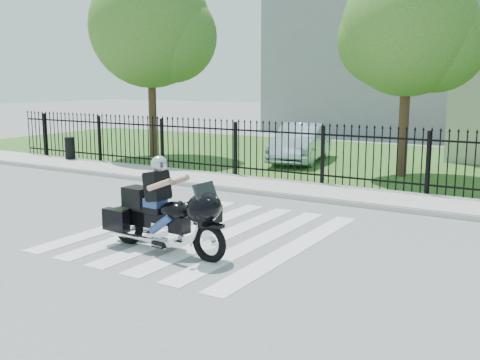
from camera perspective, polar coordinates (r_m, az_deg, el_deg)
The scene contains 12 objects.
ground at distance 11.58m, azimuth -3.50°, elevation -5.46°, with size 120.00×120.00×0.00m, color slate.
crosswalk at distance 11.58m, azimuth -3.50°, elevation -5.44°, with size 5.00×5.50×0.01m, color silver, non-canonical shape.
sidewalk at distance 15.82m, azimuth 6.89°, elevation -1.06°, with size 40.00×2.00×0.12m, color #ADAAA3.
curb at distance 14.93m, azimuth 5.29°, elevation -1.70°, with size 40.00×0.12×0.12m, color #ADAAA3.
grass_strip at distance 22.30m, azimuth 14.39°, elevation 1.82°, with size 40.00×12.00×0.02m, color #2A591E.
iron_fence at distance 16.58m, azimuth 8.39°, elevation 2.37°, with size 26.00×0.04×1.80m.
tree_left at distance 23.18m, azimuth -9.10°, elevation 15.11°, with size 4.80×4.80×7.58m.
tree_mid at distance 18.85m, azimuth 16.74°, elevation 14.45°, with size 4.20×4.20×6.78m.
building_tall at distance 36.49m, azimuth 16.87°, elevation 14.25°, with size 15.00×10.00×12.00m, color gray.
motorcycle_rider at distance 10.33m, azimuth -7.87°, elevation -3.22°, with size 2.73×0.95×1.81m.
parked_car at distance 21.55m, azimuth 6.21°, elevation 3.78°, with size 1.54×4.42×1.46m, color #ABC4D7.
litter_bin at distance 22.47m, azimuth -16.89°, elevation 3.12°, with size 0.37×0.37×0.84m, color black.
Camera 1 is at (6.40, -9.14, 3.11)m, focal length 42.00 mm.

